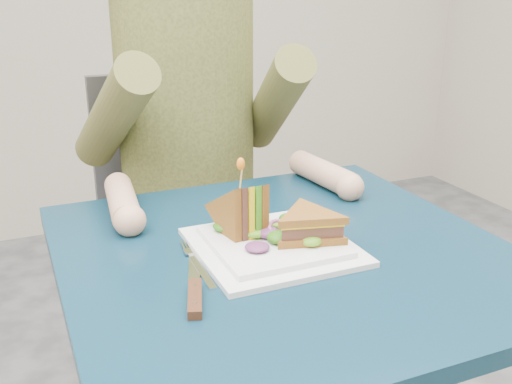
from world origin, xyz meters
name	(u,v)px	position (x,y,z in m)	size (l,w,h in m)	color
table	(285,290)	(0.00, 0.00, 0.65)	(0.75, 0.75, 0.73)	#082130
chair	(181,218)	(0.00, 0.66, 0.54)	(0.42, 0.40, 0.93)	#47474C
diner	(188,91)	(0.00, 0.55, 0.91)	(0.54, 0.59, 0.74)	#4A4D23
plate	(273,245)	(-0.02, 0.01, 0.74)	(0.26, 0.26, 0.02)	white
sandwich_flat	(309,226)	(0.03, -0.02, 0.78)	(0.17, 0.17, 0.05)	brown
sandwich_upright	(241,215)	(-0.06, 0.05, 0.78)	(0.09, 0.14, 0.14)	brown
fork	(198,265)	(-0.16, 0.00, 0.73)	(0.02, 0.18, 0.01)	silver
knife	(195,292)	(-0.19, -0.09, 0.74)	(0.08, 0.22, 0.02)	silver
toothpick	(241,180)	(-0.06, 0.05, 0.85)	(0.00, 0.00, 0.06)	tan
toothpick_frill	(241,164)	(-0.06, 0.05, 0.88)	(0.01, 0.01, 0.02)	orange
lettuce_spill	(273,231)	(-0.02, 0.02, 0.76)	(0.15, 0.13, 0.02)	#337A14
onion_ring	(280,228)	(-0.01, 0.01, 0.77)	(0.04, 0.04, 0.01)	#9E4C7A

